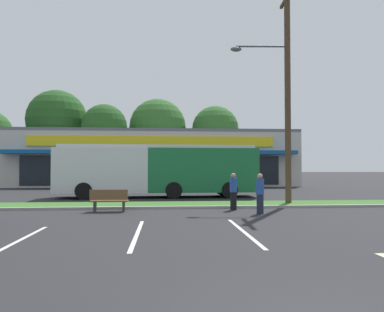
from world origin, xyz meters
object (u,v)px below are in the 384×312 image
(utility_pole, at_px, (285,88))
(pedestrian_by_pole, at_px, (260,194))
(city_bus, at_px, (158,169))
(pedestrian_near_bench, at_px, (233,191))
(bus_stop_bench, at_px, (109,200))

(utility_pole, bearing_deg, pedestrian_by_pole, -123.88)
(city_bus, height_order, pedestrian_by_pole, city_bus)
(city_bus, distance_m, pedestrian_by_pole, 9.47)
(city_bus, bearing_deg, pedestrian_near_bench, 114.86)
(utility_pole, distance_m, pedestrian_by_pole, 6.41)
(bus_stop_bench, relative_size, pedestrian_near_bench, 0.98)
(bus_stop_bench, bearing_deg, pedestrian_by_pole, 169.19)
(pedestrian_by_pole, bearing_deg, pedestrian_near_bench, -117.84)
(bus_stop_bench, distance_m, pedestrian_near_bench, 5.43)
(city_bus, bearing_deg, utility_pole, 139.89)
(bus_stop_bench, bearing_deg, city_bus, -105.15)
(utility_pole, relative_size, pedestrian_near_bench, 6.80)
(bus_stop_bench, xyz_separation_m, pedestrian_near_bench, (5.41, 0.22, 0.32))
(city_bus, distance_m, pedestrian_near_bench, 7.84)
(city_bus, height_order, pedestrian_near_bench, city_bus)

